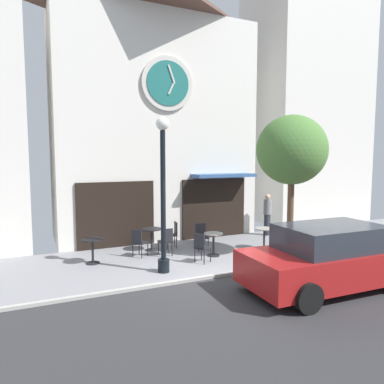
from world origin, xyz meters
TOP-DOWN VIEW (x-y plane):
  - ground_plane at (0.00, -0.89)m, footprint 24.36×10.51m
  - clock_building at (0.15, 5.80)m, footprint 7.74×4.33m
  - neighbor_building_right at (8.23, 6.25)m, footprint 5.46×3.81m
  - street_lamp at (-1.24, 1.01)m, footprint 0.36×0.36m
  - street_tree at (2.90, 0.76)m, footprint 2.25×2.03m
  - cafe_table_rightmost at (-2.88, 2.63)m, footprint 0.64×0.64m
  - cafe_table_center_left at (-0.82, 3.34)m, footprint 0.71×0.71m
  - cafe_table_near_curb at (0.77, 1.88)m, footprint 0.61×0.61m
  - cafe_table_near_door at (2.78, 1.94)m, footprint 0.65×0.65m
  - cafe_chair_mid_row at (-0.61, 2.50)m, footprint 0.41×0.41m
  - cafe_chair_outer at (0.73, 2.70)m, footprint 0.45×0.45m
  - cafe_chair_under_awning at (0.08, 1.35)m, footprint 0.54×0.54m
  - cafe_chair_corner at (-0.02, 3.40)m, footprint 0.46×0.46m
  - cafe_chair_left_end at (-1.44, 2.74)m, footprint 0.56×0.56m
  - pedestrian_grey at (4.19, 3.69)m, footprint 0.45×0.45m
  - parked_car_red at (1.96, -1.82)m, footprint 4.36×2.13m

SIDE VIEW (x-z plane):
  - ground_plane at x=0.00m, z-range -0.09..0.04m
  - cafe_table_near_curb at x=0.77m, z-range 0.11..0.85m
  - cafe_table_near_door at x=2.78m, z-range 0.13..0.85m
  - cafe_table_rightmost at x=-2.88m, z-range 0.13..0.87m
  - cafe_chair_mid_row at x=-0.61m, z-range 0.08..0.98m
  - cafe_chair_outer at x=0.73m, z-range 0.08..0.98m
  - cafe_chair_under_awning at x=0.08m, z-range 0.08..0.98m
  - cafe_chair_corner at x=-0.02m, z-range 0.08..0.98m
  - cafe_chair_left_end at x=-1.44m, z-range 0.08..0.98m
  - cafe_table_center_left at x=-0.82m, z-range 0.16..0.91m
  - parked_car_red at x=1.96m, z-range -0.01..1.54m
  - pedestrian_grey at x=4.19m, z-range 0.03..1.70m
  - street_lamp at x=-1.24m, z-range 0.03..4.25m
  - street_tree at x=2.90m, z-range 1.13..5.58m
  - clock_building at x=0.15m, z-range 0.19..10.88m
  - neighbor_building_right at x=8.23m, z-range 0.00..11.24m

